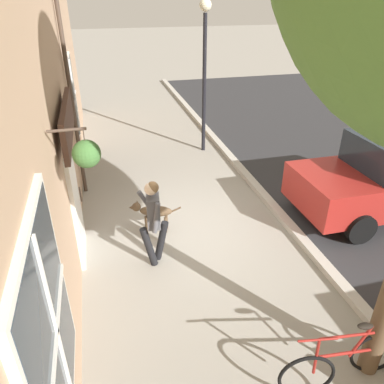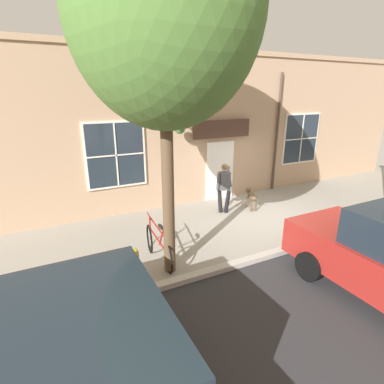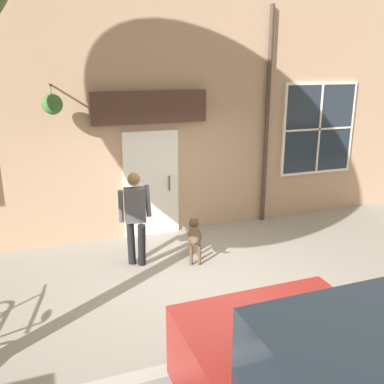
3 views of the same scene
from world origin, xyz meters
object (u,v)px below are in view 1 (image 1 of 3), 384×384
at_px(pedestrian_walking, 153,216).
at_px(street_lamp, 205,55).
at_px(dog_on_leash, 153,212).
at_px(leaning_bicycle, 343,361).

xyz_separation_m(pedestrian_walking, street_lamp, (2.31, 4.97, 1.81)).
bearing_deg(pedestrian_walking, street_lamp, 65.08).
distance_m(pedestrian_walking, dog_on_leash, 1.15).
relative_size(pedestrian_walking, street_lamp, 0.39).
distance_m(leaning_bicycle, street_lamp, 8.27).
distance_m(dog_on_leash, street_lamp, 5.09).
bearing_deg(dog_on_leash, pedestrian_walking, -97.14).
bearing_deg(pedestrian_walking, dog_on_leash, 82.86).
height_order(dog_on_leash, leaning_bicycle, leaning_bicycle).
distance_m(pedestrian_walking, leaning_bicycle, 3.52).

